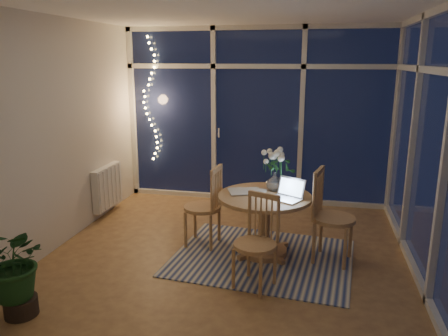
# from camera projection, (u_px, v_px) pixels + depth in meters

# --- Properties ---
(floor) EXTENTS (4.00, 4.00, 0.00)m
(floor) POSITION_uv_depth(u_px,v_px,m) (231.00, 253.00, 4.93)
(floor) COLOR brown
(floor) RESTS_ON ground
(ceiling) EXTENTS (4.00, 4.00, 0.00)m
(ceiling) POSITION_uv_depth(u_px,v_px,m) (232.00, 10.00, 4.30)
(ceiling) COLOR white
(ceiling) RESTS_ON wall_back
(wall_back) EXTENTS (4.00, 0.04, 2.60)m
(wall_back) POSITION_uv_depth(u_px,v_px,m) (257.00, 116.00, 6.51)
(wall_back) COLOR silver
(wall_back) RESTS_ON floor
(wall_front) EXTENTS (4.00, 0.04, 2.60)m
(wall_front) POSITION_uv_depth(u_px,v_px,m) (169.00, 196.00, 2.72)
(wall_front) COLOR silver
(wall_front) RESTS_ON floor
(wall_left) EXTENTS (0.04, 4.00, 2.60)m
(wall_left) POSITION_uv_depth(u_px,v_px,m) (61.00, 133.00, 5.02)
(wall_left) COLOR silver
(wall_left) RESTS_ON floor
(wall_right) EXTENTS (0.04, 4.00, 2.60)m
(wall_right) POSITION_uv_depth(u_px,v_px,m) (434.00, 148.00, 4.21)
(wall_right) COLOR silver
(wall_right) RESTS_ON floor
(window_wall_back) EXTENTS (4.00, 0.10, 2.60)m
(window_wall_back) POSITION_uv_depth(u_px,v_px,m) (257.00, 117.00, 6.48)
(window_wall_back) COLOR silver
(window_wall_back) RESTS_ON floor
(window_wall_right) EXTENTS (0.10, 4.00, 2.60)m
(window_wall_right) POSITION_uv_depth(u_px,v_px,m) (430.00, 147.00, 4.22)
(window_wall_right) COLOR silver
(window_wall_right) RESTS_ON floor
(radiator) EXTENTS (0.10, 0.70, 0.58)m
(radiator) POSITION_uv_depth(u_px,v_px,m) (107.00, 187.00, 6.08)
(radiator) COLOR white
(radiator) RESTS_ON wall_left
(fairy_lights) EXTENTS (0.24, 0.10, 1.85)m
(fairy_lights) POSITION_uv_depth(u_px,v_px,m) (150.00, 100.00, 6.68)
(fairy_lights) COLOR #EEC15F
(fairy_lights) RESTS_ON window_wall_back
(garden_patio) EXTENTS (12.00, 6.00, 0.10)m
(garden_patio) POSITION_uv_depth(u_px,v_px,m) (297.00, 161.00, 9.59)
(garden_patio) COLOR black
(garden_patio) RESTS_ON ground
(garden_fence) EXTENTS (11.00, 0.08, 1.80)m
(garden_fence) POSITION_uv_depth(u_px,v_px,m) (278.00, 115.00, 9.93)
(garden_fence) COLOR #362113
(garden_fence) RESTS_ON ground
(neighbour_roof) EXTENTS (7.00, 3.00, 2.20)m
(neighbour_roof) POSITION_uv_depth(u_px,v_px,m) (300.00, 56.00, 12.40)
(neighbour_roof) COLOR #34363E
(neighbour_roof) RESTS_ON ground
(garden_shrubs) EXTENTS (0.90, 0.90, 0.90)m
(garden_shrubs) POSITION_uv_depth(u_px,v_px,m) (225.00, 151.00, 8.21)
(garden_shrubs) COLOR black
(garden_shrubs) RESTS_ON ground
(rug) EXTENTS (2.05, 1.70, 0.01)m
(rug) POSITION_uv_depth(u_px,v_px,m) (262.00, 257.00, 4.81)
(rug) COLOR beige
(rug) RESTS_ON floor
(dining_table) EXTENTS (1.11, 1.11, 0.70)m
(dining_table) POSITION_uv_depth(u_px,v_px,m) (264.00, 225.00, 4.82)
(dining_table) COLOR #A5764A
(dining_table) RESTS_ON floor
(chair_left) EXTENTS (0.49, 0.49, 0.97)m
(chair_left) POSITION_uv_depth(u_px,v_px,m) (202.00, 205.00, 5.04)
(chair_left) COLOR #A5764A
(chair_left) RESTS_ON floor
(chair_right) EXTENTS (0.57, 0.57, 1.03)m
(chair_right) POSITION_uv_depth(u_px,v_px,m) (334.00, 216.00, 4.62)
(chair_right) COLOR #A5764A
(chair_right) RESTS_ON floor
(chair_front) EXTENTS (0.55, 0.55, 0.92)m
(chair_front) POSITION_uv_depth(u_px,v_px,m) (255.00, 243.00, 4.09)
(chair_front) COLOR #A5764A
(chair_front) RESTS_ON floor
(laptop) EXTENTS (0.41, 0.40, 0.23)m
(laptop) POSITION_uv_depth(u_px,v_px,m) (285.00, 189.00, 4.56)
(laptop) COLOR silver
(laptop) RESTS_ON dining_table
(flower_vase) EXTENTS (0.22, 0.22, 0.21)m
(flower_vase) POSITION_uv_depth(u_px,v_px,m) (275.00, 181.00, 4.88)
(flower_vase) COLOR white
(flower_vase) RESTS_ON dining_table
(bowl) EXTENTS (0.17, 0.17, 0.04)m
(bowl) POSITION_uv_depth(u_px,v_px,m) (293.00, 194.00, 4.70)
(bowl) COLOR white
(bowl) RESTS_ON dining_table
(newspapers) EXTENTS (0.39, 0.32, 0.02)m
(newspapers) POSITION_uv_depth(u_px,v_px,m) (248.00, 191.00, 4.86)
(newspapers) COLOR silver
(newspapers) RESTS_ON dining_table
(phone) EXTENTS (0.13, 0.10, 0.01)m
(phone) POSITION_uv_depth(u_px,v_px,m) (277.00, 196.00, 4.68)
(phone) COLOR black
(phone) RESTS_ON dining_table
(potted_plant) EXTENTS (0.56, 0.49, 0.76)m
(potted_plant) POSITION_uv_depth(u_px,v_px,m) (17.00, 274.00, 3.65)
(potted_plant) COLOR #18451E
(potted_plant) RESTS_ON floor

